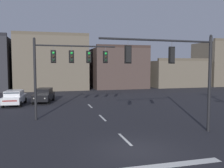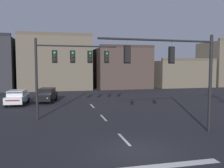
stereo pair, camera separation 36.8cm
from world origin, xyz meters
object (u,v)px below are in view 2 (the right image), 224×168
signal_mast_near_side (180,66)px  car_lot_nearside (17,97)px  signal_mast_far_side (66,63)px  car_lot_middle (47,95)px

signal_mast_near_side → car_lot_nearside: (-11.30, 14.36, -3.41)m
signal_mast_far_side → car_lot_middle: size_ratio=1.42×
signal_mast_near_side → car_lot_middle: bearing=117.7°
signal_mast_near_side → signal_mast_far_side: signal_mast_far_side is taller
car_lot_middle → signal_mast_far_side: bearing=-78.8°
signal_mast_near_side → car_lot_nearside: 18.59m
signal_mast_far_side → car_lot_middle: bearing=101.2°
signal_mast_far_side → car_lot_nearside: signal_mast_far_side is taller
car_lot_nearside → car_lot_middle: (3.01, 1.43, 0.00)m
signal_mast_far_side → car_lot_middle: 10.13m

